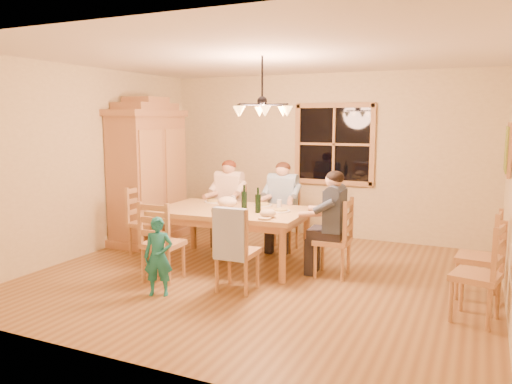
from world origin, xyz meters
The scene contains 32 objects.
floor centered at (0.00, 0.00, 0.00)m, with size 5.50×5.50×0.00m, color brown.
ceiling centered at (0.00, 0.00, 2.70)m, with size 5.50×5.00×0.02m, color white.
wall_back centered at (0.00, 2.50, 1.35)m, with size 5.50×0.02×2.70m, color beige.
wall_left centered at (-2.75, 0.00, 1.35)m, with size 0.02×5.00×2.70m, color beige.
window centered at (0.20, 2.47, 1.55)m, with size 1.30×0.06×1.30m.
painting centered at (2.71, 1.20, 1.60)m, with size 0.06×0.78×0.64m.
chandelier centered at (0.00, 0.00, 2.08)m, with size 0.77×0.68×0.71m.
armoire centered at (-2.42, 0.97, 1.06)m, with size 0.66×1.40×2.30m.
dining_table centered at (-0.59, 0.34, 0.66)m, with size 2.03×1.29×0.76m.
chair_far_left centered at (-1.12, 1.26, 0.30)m, with size 0.46×0.44×0.99m.
chair_far_right centered at (-0.24, 1.29, 0.30)m, with size 0.46×0.44×0.99m.
chair_near_left centered at (-1.05, -0.62, 0.30)m, with size 0.46×0.44×0.99m.
chair_near_right centered at (-0.05, -0.58, 0.30)m, with size 0.46×0.44×0.99m.
chair_end_left centered at (-1.97, 0.29, 0.30)m, with size 0.44×0.46×0.99m.
chair_end_right centered at (0.79, 0.40, 0.30)m, with size 0.44×0.46×0.99m.
adult_woman centered at (-1.12, 1.26, 0.84)m, with size 0.41×0.43×0.87m.
adult_plaid_man centered at (-0.24, 1.29, 0.84)m, with size 0.41×0.43×0.87m.
adult_slate_man centered at (0.79, 0.40, 0.84)m, with size 0.43×0.41×0.87m.
towel centered at (-0.05, -0.77, 0.70)m, with size 0.38×0.10×0.58m, color #A3B8DD.
wine_bottle_a centered at (-0.43, 0.39, 0.93)m, with size 0.08×0.08×0.33m, color black.
wine_bottle_b centered at (-0.16, 0.24, 0.93)m, with size 0.08×0.08×0.33m, color black.
plate_woman centered at (-1.09, 0.70, 0.77)m, with size 0.26×0.26×0.02m, color white.
plate_plaid centered at (-0.31, 0.73, 0.77)m, with size 0.26×0.26×0.02m, color white.
plate_slate centered at (0.08, 0.42, 0.77)m, with size 0.26×0.26×0.02m, color white.
wine_glass_a centered at (-0.70, 0.59, 0.83)m, with size 0.06×0.06×0.14m, color silver.
wine_glass_b centered at (0.01, 0.54, 0.83)m, with size 0.06×0.06×0.14m, color silver.
cap centered at (0.08, -0.01, 0.82)m, with size 0.20×0.20×0.11m, color tan.
napkin centered at (-0.66, 0.12, 0.78)m, with size 0.18×0.14×0.03m, color slate.
cloth_bundle centered at (-0.70, 0.40, 0.84)m, with size 0.28×0.22×0.15m, color beige.
child centered at (-0.78, -1.09, 0.44)m, with size 0.32×0.21×0.89m, color #1B787C.
chair_spare_front centered at (2.45, -0.40, 0.30)m, with size 0.51×0.52×0.99m.
chair_spare_back centered at (2.45, 0.30, 0.30)m, with size 0.47×0.48×0.99m.
Camera 1 is at (2.45, -5.53, 1.96)m, focal length 35.00 mm.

